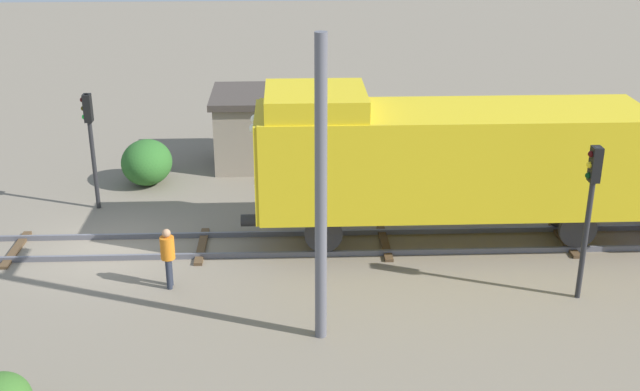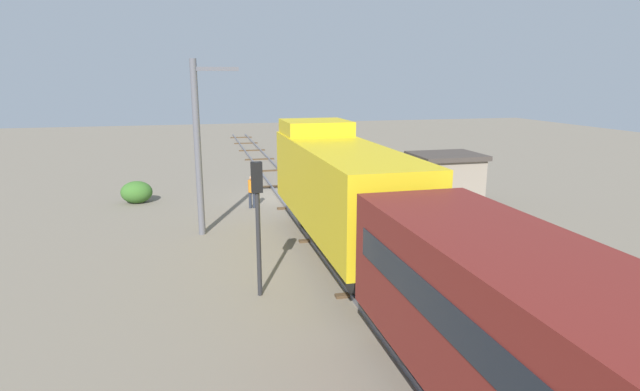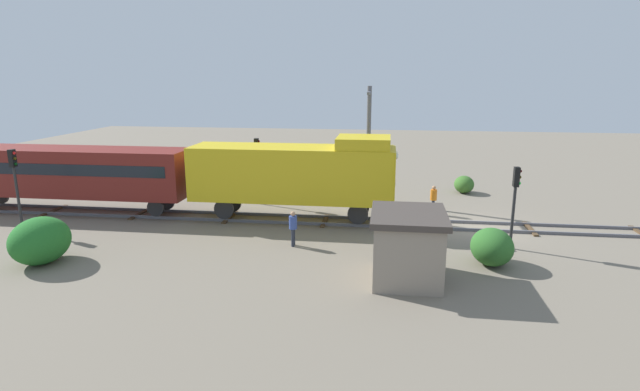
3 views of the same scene
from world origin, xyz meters
name	(u,v)px [view 2 (image 2 of 3)]	position (x,y,z in m)	size (l,w,h in m)	color
ground_plane	(290,196)	(0.00, 0.00, 0.00)	(98.14, 98.14, 0.00)	#756B5B
railway_track	(290,195)	(0.00, 0.00, 0.07)	(2.40, 65.42, 0.16)	#595960
locomotive	(339,182)	(0.00, 9.78, 2.77)	(2.90, 11.60, 4.60)	gold
traffic_signal_near	(340,145)	(-3.20, -1.00, 2.71)	(0.32, 0.34, 3.88)	#262628
traffic_signal_mid	(257,204)	(3.40, 12.85, 2.89)	(0.32, 0.34, 4.15)	#262628
worker_near_track	(252,189)	(2.40, 2.11, 1.00)	(0.38, 0.38, 1.70)	#262B38
worker_by_signal	(433,217)	(-4.20, 9.16, 1.00)	(0.38, 0.38, 1.70)	#262B38
catenary_mast	(199,144)	(4.93, 6.05, 3.89)	(1.94, 0.28, 7.29)	#595960
relay_hut	(445,179)	(-7.50, 3.95, 1.39)	(3.50, 2.90, 2.74)	gray
bush_near	(382,179)	(-5.42, 0.31, 0.79)	(2.18, 1.78, 1.59)	#2C6326
bush_mid	(137,192)	(8.28, -0.47, 0.59)	(1.63, 1.34, 1.19)	#366626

